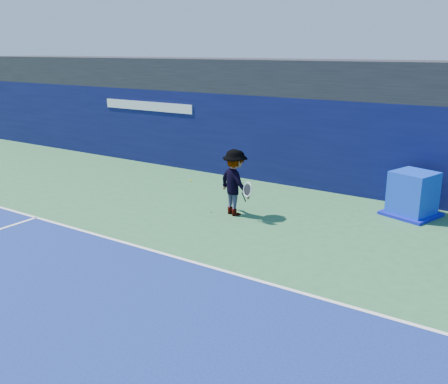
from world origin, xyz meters
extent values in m
plane|color=#2E683B|center=(0.00, 0.00, 0.00)|extent=(80.00, 80.00, 0.00)
cube|color=white|center=(0.00, 3.00, 0.01)|extent=(24.00, 0.10, 0.01)
cube|color=black|center=(0.00, 11.50, 3.60)|extent=(36.00, 3.00, 1.20)
cube|color=#0B0E3D|center=(0.00, 10.50, 1.50)|extent=(36.00, 1.00, 3.00)
cube|color=white|center=(-7.00, 9.99, 2.35)|extent=(4.50, 0.04, 0.35)
cube|color=#0D33C1|center=(3.71, 9.05, 0.63)|extent=(1.33, 1.33, 1.27)
cube|color=#0B0FA6|center=(3.71, 9.05, 0.04)|extent=(1.66, 1.66, 0.08)
imported|color=white|center=(-0.53, 6.35, 0.94)|extent=(1.39, 1.11, 1.88)
cylinder|color=black|center=(-0.08, 6.10, 0.65)|extent=(0.09, 0.17, 0.30)
torus|color=white|center=(0.06, 6.05, 0.90)|extent=(0.35, 0.20, 0.34)
cylinder|color=black|center=(0.06, 6.05, 0.90)|extent=(0.29, 0.15, 0.29)
sphere|color=#B1CF17|center=(-1.80, 5.96, 0.90)|extent=(0.06, 0.06, 0.06)
camera|label=1|loc=(6.70, -5.13, 4.57)|focal=40.00mm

